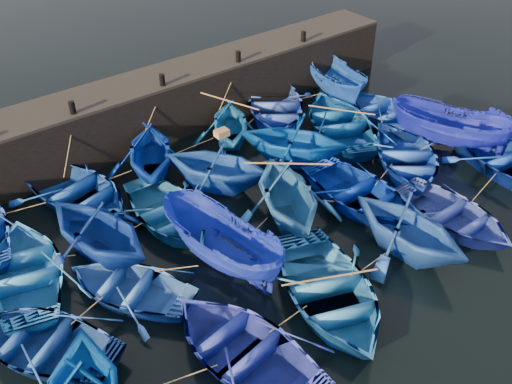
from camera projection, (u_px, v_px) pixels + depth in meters
ground at (313, 252)px, 19.59m from camera, size 120.00×120.00×0.00m
quay_wall at (155, 106)px, 25.51m from camera, size 26.00×2.50×2.50m
quay_top at (152, 79)px, 24.73m from camera, size 26.00×2.50×0.12m
bollard_1 at (72, 108)px, 21.99m from camera, size 0.24×0.24×0.50m
bollard_2 at (162, 80)px, 23.98m from camera, size 0.24×0.24×0.50m
bollard_3 at (238, 56)px, 25.97m from camera, size 0.24×0.24×0.50m
bollard_4 at (303, 36)px, 27.97m from camera, size 0.24×0.24×0.50m
boat_1 at (77, 192)px, 21.49m from camera, size 5.03×6.06×1.09m
boat_2 at (150, 151)px, 22.73m from camera, size 5.34×5.56×2.26m
boat_3 at (230, 122)px, 24.82m from camera, size 4.86×5.01×2.01m
boat_4 at (275, 107)px, 26.89m from camera, size 6.55×6.87×1.16m
boat_5 at (336, 81)px, 28.34m from camera, size 3.25×5.26×1.91m
boat_6 at (26, 270)px, 18.09m from camera, size 4.85×5.89×1.06m
boat_7 at (97, 228)px, 18.70m from camera, size 4.95×5.42×2.43m
boat_8 at (168, 212)px, 20.55m from camera, size 3.68×4.98×1.00m
boat_9 at (216, 164)px, 21.93m from camera, size 5.52×5.69×2.28m
boat_10 at (293, 139)px, 23.38m from camera, size 5.75×5.87×2.34m
boat_11 at (340, 122)px, 25.70m from camera, size 6.04×6.82×1.17m
boat_12 at (388, 112)px, 26.63m from camera, size 3.81×5.13×1.02m
boat_13 at (41, 341)px, 15.89m from camera, size 5.36×5.79×0.98m
boat_14 at (130, 286)px, 17.66m from camera, size 4.78×5.21×0.88m
boat_15 at (221, 244)px, 18.44m from camera, size 2.78×5.29×1.94m
boat_16 at (287, 193)px, 20.24m from camera, size 5.59×5.92×2.47m
boat_17 at (359, 193)px, 21.41m from camera, size 3.79×5.25×1.08m
boat_18 at (406, 157)px, 23.44m from camera, size 6.16×6.42×1.08m
boat_19 at (450, 129)px, 24.39m from camera, size 4.36×5.52×2.03m
boat_21 at (244, 348)px, 15.62m from camera, size 4.50×5.72×1.08m
boat_22 at (329, 291)px, 17.30m from camera, size 5.62×6.55×1.15m
boat_23 at (409, 226)px, 18.87m from camera, size 4.08×4.65×2.33m
boat_24 at (454, 215)px, 20.44m from camera, size 3.37×4.69×0.97m
boat_25 at (512, 162)px, 23.06m from camera, size 4.69×6.03×1.15m
wooden_crate at (222, 133)px, 21.32m from camera, size 0.51×0.37×0.26m
mooring_ropes at (235, 167)px, 22.26m from camera, size 17.70×11.68×2.10m
loose_oars at (296, 153)px, 21.50m from camera, size 9.96×11.74×1.38m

